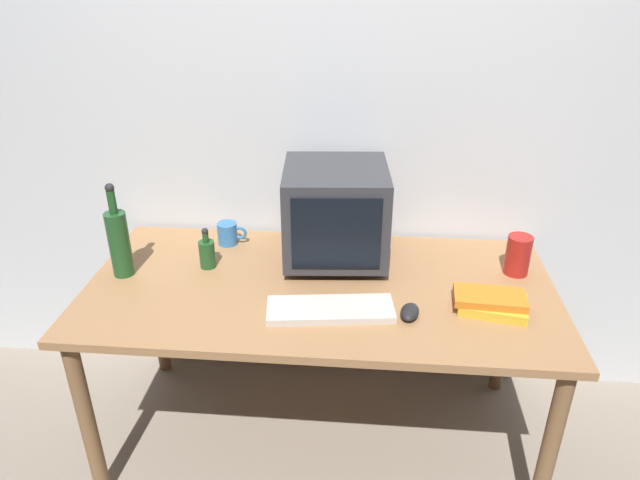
# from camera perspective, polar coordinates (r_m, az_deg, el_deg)

# --- Properties ---
(ground_plane) EXTENTS (6.00, 6.00, 0.00)m
(ground_plane) POSITION_cam_1_polar(r_m,az_deg,el_deg) (2.53, 0.00, -18.52)
(ground_plane) COLOR gray
(back_wall) EXTENTS (4.00, 0.08, 2.50)m
(back_wall) POSITION_cam_1_polar(r_m,az_deg,el_deg) (2.31, 1.05, 13.14)
(back_wall) COLOR silver
(back_wall) RESTS_ON ground
(desk) EXTENTS (1.67, 0.83, 0.72)m
(desk) POSITION_cam_1_polar(r_m,az_deg,el_deg) (2.12, 0.00, -6.22)
(desk) COLOR #9E7047
(desk) RESTS_ON ground
(crt_monitor) EXTENTS (0.41, 0.41, 0.37)m
(crt_monitor) POSITION_cam_1_polar(r_m,az_deg,el_deg) (2.16, 1.54, 2.68)
(crt_monitor) COLOR #333338
(crt_monitor) RESTS_ON desk
(keyboard) EXTENTS (0.44, 0.20, 0.02)m
(keyboard) POSITION_cam_1_polar(r_m,az_deg,el_deg) (1.92, 1.03, -6.89)
(keyboard) COLOR beige
(keyboard) RESTS_ON desk
(computer_mouse) EXTENTS (0.08, 0.11, 0.04)m
(computer_mouse) POSITION_cam_1_polar(r_m,az_deg,el_deg) (1.92, 8.88, -7.06)
(computer_mouse) COLOR black
(computer_mouse) RESTS_ON desk
(bottle_tall) EXTENTS (0.08, 0.08, 0.36)m
(bottle_tall) POSITION_cam_1_polar(r_m,az_deg,el_deg) (2.20, -19.29, -0.11)
(bottle_tall) COLOR #1E4C23
(bottle_tall) RESTS_ON desk
(bottle_short) EXTENTS (0.06, 0.06, 0.16)m
(bottle_short) POSITION_cam_1_polar(r_m,az_deg,el_deg) (2.20, -11.12, -1.24)
(bottle_short) COLOR #1E4C23
(bottle_short) RESTS_ON desk
(book_stack) EXTENTS (0.26, 0.19, 0.06)m
(book_stack) POSITION_cam_1_polar(r_m,az_deg,el_deg) (2.01, 16.61, -5.91)
(book_stack) COLOR gold
(book_stack) RESTS_ON desk
(mug) EXTENTS (0.12, 0.08, 0.09)m
(mug) POSITION_cam_1_polar(r_m,az_deg,el_deg) (2.37, -9.08, 0.65)
(mug) COLOR #3370B2
(mug) RESTS_ON desk
(metal_canister) EXTENTS (0.09, 0.09, 0.15)m
(metal_canister) POSITION_cam_1_polar(r_m,az_deg,el_deg) (2.23, 19.02, -1.42)
(metal_canister) COLOR #A51E19
(metal_canister) RESTS_ON desk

